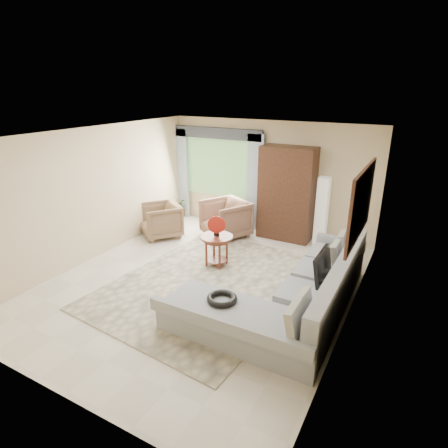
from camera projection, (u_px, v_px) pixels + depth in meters
The scene contains 17 objects.
ground at pixel (202, 282), 6.72m from camera, with size 6.00×6.00×0.00m, color silver.
area_rug at pixel (211, 283), 6.68m from camera, with size 3.00×4.00×0.02m, color beige.
sectional_sofa at pixel (296, 299), 5.68m from camera, with size 2.30×3.46×0.90m.
tv_screen at pixel (323, 266), 5.73m from camera, with size 0.06×0.74×0.48m, color black.
garden_hose at pixel (222, 299), 5.20m from camera, with size 0.43×0.43×0.09m, color black.
coffee_table at pixel (217, 250), 7.24m from camera, with size 0.63×0.63×0.63m.
red_disc at pixel (216, 225), 7.05m from camera, with size 0.34×0.34×0.03m, color #9E1A0F.
armchair_left at pixel (161, 220), 8.65m from camera, with size 0.83×0.86×0.78m, color olive.
armchair_right at pixel (226, 219), 8.63m from camera, with size 0.92×0.95×0.86m, color brown.
potted_plant at pixel (181, 207), 10.00m from camera, with size 0.48×0.42×0.54m, color #999999.
armoire at pixel (287, 194), 8.35m from camera, with size 1.20×0.55×2.10m, color black.
floor_lamp at pixel (322, 211), 8.14m from camera, with size 0.24×0.24×1.50m, color silver.
window at pixel (218, 168), 9.28m from camera, with size 1.80×0.04×1.40m, color #669E59.
curtain_left at pixel (182, 174), 9.77m from camera, with size 0.40×0.08×2.30m, color #9EB7CC.
curtain_right at pixel (255, 183), 8.82m from camera, with size 0.40×0.08×2.30m, color #9EB7CC.
valance at pixel (216, 133), 8.93m from camera, with size 2.40×0.12×0.26m, color #1E232D.
wall_mirror at pixel (361, 204), 5.29m from camera, with size 0.05×1.70×1.05m.
Camera 1 is at (3.19, -5.02, 3.33)m, focal length 30.00 mm.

